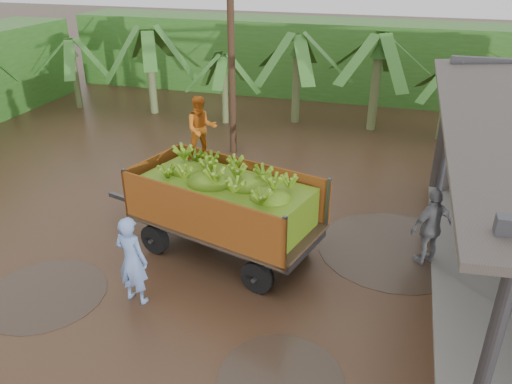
# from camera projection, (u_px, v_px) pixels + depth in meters

# --- Properties ---
(ground) EXTENTS (100.00, 100.00, 0.00)m
(ground) POSITION_uv_depth(u_px,v_px,m) (211.00, 266.00, 11.78)
(ground) COLOR black
(ground) RESTS_ON ground
(hedge_north) EXTENTS (22.00, 3.00, 3.60)m
(hedge_north) POSITION_uv_depth(u_px,v_px,m) (287.00, 56.00, 25.26)
(hedge_north) COLOR #2D661E
(hedge_north) RESTS_ON ground
(banana_trailer) EXTENTS (6.27, 3.26, 3.64)m
(banana_trailer) POSITION_uv_depth(u_px,v_px,m) (225.00, 202.00, 11.77)
(banana_trailer) COLOR #AE5B18
(banana_trailer) RESTS_ON ground
(man_blue) EXTENTS (0.80, 0.59, 2.00)m
(man_blue) POSITION_uv_depth(u_px,v_px,m) (132.00, 260.00, 10.23)
(man_blue) COLOR #7191CE
(man_blue) RESTS_ON ground
(man_grey) EXTENTS (1.18, 1.07, 1.93)m
(man_grey) POSITION_uv_depth(u_px,v_px,m) (431.00, 227.00, 11.52)
(man_grey) COLOR slate
(man_grey) RESTS_ON ground
(utility_pole) EXTENTS (1.20, 0.24, 7.36)m
(utility_pole) POSITION_uv_depth(u_px,v_px,m) (231.00, 48.00, 16.73)
(utility_pole) COLOR #47301E
(utility_pole) RESTS_ON ground
(banana_plants) EXTENTS (25.29, 19.50, 4.23)m
(banana_plants) POSITION_uv_depth(u_px,v_px,m) (156.00, 98.00, 18.20)
(banana_plants) COLOR #2D661E
(banana_plants) RESTS_ON ground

